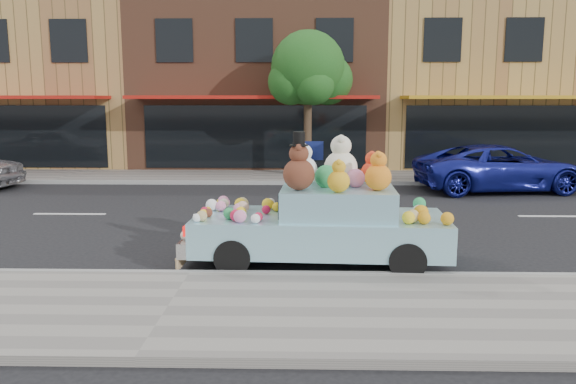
{
  "coord_description": "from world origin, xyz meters",
  "views": [
    {
      "loc": [
        1.76,
        -13.57,
        2.83
      ],
      "look_at": [
        1.54,
        -4.02,
        1.25
      ],
      "focal_mm": 35.0,
      "sensor_mm": 36.0,
      "label": 1
    }
  ],
  "objects": [
    {
      "name": "storefront_left",
      "position": [
        -10.0,
        11.97,
        3.64
      ],
      "size": [
        10.0,
        9.8,
        7.3
      ],
      "color": "#A78346",
      "rests_on": "ground"
    },
    {
      "name": "far_kerb",
      "position": [
        0.0,
        5.0,
        0.07
      ],
      "size": [
        60.0,
        0.12,
        0.13
      ],
      "primitive_type": "cube",
      "color": "gray",
      "rests_on": "ground"
    },
    {
      "name": "near_kerb",
      "position": [
        0.0,
        -5.0,
        0.07
      ],
      "size": [
        60.0,
        0.12,
        0.13
      ],
      "primitive_type": "cube",
      "color": "gray",
      "rests_on": "ground"
    },
    {
      "name": "near_sidewalk",
      "position": [
        0.0,
        -6.5,
        0.06
      ],
      "size": [
        60.0,
        3.0,
        0.12
      ],
      "primitive_type": "cube",
      "color": "gray",
      "rests_on": "ground"
    },
    {
      "name": "storefront_right",
      "position": [
        10.0,
        11.97,
        3.64
      ],
      "size": [
        10.0,
        9.8,
        7.3
      ],
      "color": "#A78346",
      "rests_on": "ground"
    },
    {
      "name": "street_tree",
      "position": [
        2.03,
        6.55,
        3.69
      ],
      "size": [
        3.0,
        2.7,
        5.22
      ],
      "color": "#38281C",
      "rests_on": "ground"
    },
    {
      "name": "car_blue",
      "position": [
        7.96,
        3.86,
        0.72
      ],
      "size": [
        5.41,
        2.95,
        1.44
      ],
      "primitive_type": "imported",
      "rotation": [
        0.0,
        0.0,
        1.68
      ],
      "color": "navy",
      "rests_on": "ground"
    },
    {
      "name": "art_car",
      "position": [
        2.13,
        -4.08,
        0.8
      ],
      "size": [
        4.56,
        1.96,
        2.31
      ],
      "rotation": [
        0.0,
        0.0,
        -0.05
      ],
      "color": "black",
      "rests_on": "ground"
    },
    {
      "name": "storefront_mid",
      "position": [
        0.0,
        11.97,
        3.64
      ],
      "size": [
        10.0,
        9.8,
        7.3
      ],
      "color": "brown",
      "rests_on": "ground"
    },
    {
      "name": "ground",
      "position": [
        0.0,
        0.0,
        0.0
      ],
      "size": [
        120.0,
        120.0,
        0.0
      ],
      "primitive_type": "plane",
      "color": "black",
      "rests_on": "ground"
    },
    {
      "name": "far_sidewalk",
      "position": [
        0.0,
        6.5,
        0.06
      ],
      "size": [
        60.0,
        3.0,
        0.12
      ],
      "primitive_type": "cube",
      "color": "gray",
      "rests_on": "ground"
    }
  ]
}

